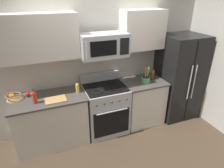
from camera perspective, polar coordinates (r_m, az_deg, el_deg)
name	(u,v)px	position (r m, az deg, el deg)	size (l,w,h in m)	color
ground_plane	(118,150)	(3.58, 1.83, -18.64)	(16.00, 16.00, 0.00)	#473828
wall_back	(98,61)	(3.73, -4.18, 6.78)	(8.00, 0.10, 2.60)	beige
counter_left	(51,121)	(3.61, -17.24, -10.15)	(1.22, 0.65, 0.91)	silver
range_oven	(105,108)	(3.75, -1.92, -7.10)	(0.76, 0.70, 1.09)	#B2B5BA
counter_right	(142,101)	(4.05, 8.76, -5.02)	(0.81, 0.65, 0.91)	silver
refrigerator	(178,77)	(4.30, 18.77, 1.91)	(0.79, 0.77, 1.74)	black
microwave	(104,45)	(3.29, -2.40, 11.25)	(0.79, 0.44, 0.39)	#B2B5BA
upper_cabinets_left	(38,38)	(3.23, -20.89, 12.55)	(1.21, 0.34, 0.70)	silver
upper_cabinets_right	(143,30)	(3.72, 8.89, 15.36)	(0.80, 0.34, 0.70)	silver
utensil_crock	(146,79)	(3.76, 9.78, 1.39)	(0.16, 0.16, 0.32)	#59AD66
fruit_basket	(13,97)	(3.51, -26.91, -3.33)	(0.24, 0.24, 0.11)	#9E7A4C
apple_loose	(27,94)	(3.52, -23.47, -2.77)	(0.08, 0.08, 0.08)	red
cutting_board	(56,100)	(3.26, -16.12, -4.42)	(0.33, 0.23, 0.02)	tan
bottle_oil	(77,87)	(3.39, -10.05, -0.97)	(0.06, 0.06, 0.21)	gold
bottle_hot_sauce	(35,97)	(3.23, -21.67, -3.48)	(0.06, 0.06, 0.24)	red
bottle_soy	(153,75)	(3.92, 11.95, 2.64)	(0.06, 0.06, 0.22)	#382314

